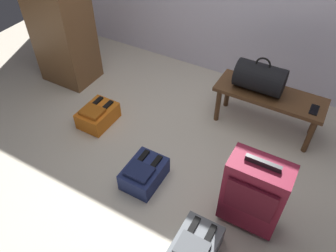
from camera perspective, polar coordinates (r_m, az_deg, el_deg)
ground_plane at (r=2.93m, az=0.08°, el=-6.57°), size 6.60×6.60×0.00m
bench at (r=3.17m, az=17.27°, el=4.56°), size 1.00×0.36×0.41m
duffel_bag_black at (r=3.08m, az=15.80°, el=8.16°), size 0.44×0.26×0.34m
cell_phone at (r=3.08m, az=24.21°, el=2.63°), size 0.07×0.14×0.01m
suitcase_upright_burgundy at (r=2.38m, az=14.79°, el=-11.28°), size 0.42×0.26×0.69m
backpack_orange at (r=3.32m, az=-12.19°, el=1.87°), size 0.28×0.38×0.21m
backpack_navy at (r=2.75m, az=-4.21°, el=-8.26°), size 0.28×0.38×0.21m
backpack_grey at (r=2.41m, az=4.80°, el=-20.29°), size 0.28×0.38×0.21m
side_cabinet at (r=3.81m, az=-17.83°, el=15.07°), size 0.56×0.44×1.10m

